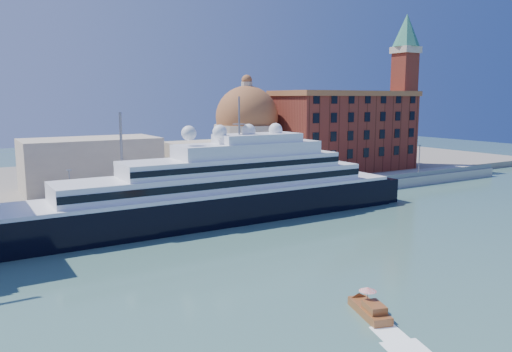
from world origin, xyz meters
TOP-DOWN VIEW (x-y plane):
  - ground at (0.00, 0.00)m, footprint 400.00×400.00m
  - quay at (0.00, 34.00)m, footprint 180.00×10.00m
  - land at (0.00, 75.00)m, footprint 260.00×72.00m
  - quay_fence at (0.00, 29.50)m, footprint 180.00×0.10m
  - superyacht at (-8.90, 23.00)m, footprint 91.64×12.70m
  - service_barge at (-39.49, 22.00)m, footprint 10.99×4.54m
  - water_taxi at (-10.23, -23.26)m, footprint 4.02×6.84m
  - warehouse at (52.00, 52.00)m, footprint 43.00×19.00m
  - campanile at (76.00, 52.00)m, footprint 8.40×8.40m
  - church at (6.39, 57.72)m, footprint 66.00×18.00m
  - lamp_posts at (-12.67, 32.27)m, footprint 120.80×2.40m

SIDE VIEW (x-z plane):
  - ground at x=0.00m, z-range 0.00..0.00m
  - service_barge at x=-39.49m, z-range -0.51..1.90m
  - water_taxi at x=-10.23m, z-range -0.80..2.28m
  - land at x=0.00m, z-range 0.00..2.00m
  - quay at x=0.00m, z-range 0.00..2.50m
  - quay_fence at x=0.00m, z-range 2.50..3.70m
  - superyacht at x=-8.90m, z-range -8.97..18.42m
  - lamp_posts at x=-12.67m, z-range 0.84..18.84m
  - church at x=6.39m, z-range -1.84..23.66m
  - warehouse at x=52.00m, z-range 2.16..25.41m
  - campanile at x=76.00m, z-range 5.26..52.26m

